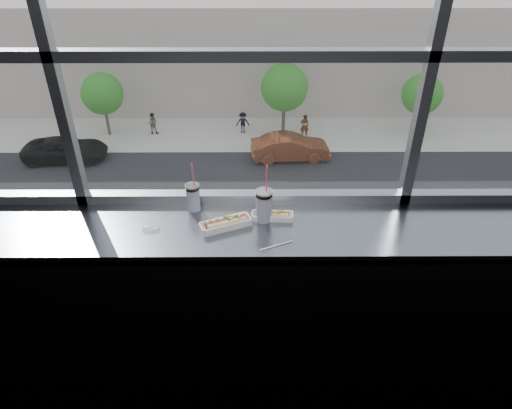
{
  "coord_description": "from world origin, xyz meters",
  "views": [
    {
      "loc": [
        0.06,
        -0.92,
        2.64
      ],
      "look_at": [
        0.07,
        1.23,
        1.25
      ],
      "focal_mm": 32.0,
      "sensor_mm": 36.0,
      "label": 1
    }
  ],
  "objects_px": {
    "soda_cup_left": "(193,196)",
    "soda_cup_right": "(264,204)",
    "car_near_b": "(100,213)",
    "car_far_b": "(291,144)",
    "pedestrian_a": "(152,121)",
    "tree_left": "(102,94)",
    "wrapper": "(150,227)",
    "hotdog_tray_right": "(272,215)",
    "pedestrian_c": "(305,124)",
    "pedestrian_b": "(243,121)",
    "car_near_d": "(428,216)",
    "tree_right": "(422,94)",
    "loose_straw": "(276,246)",
    "hotdog_tray_left": "(225,223)",
    "car_far_a": "(65,146)",
    "tree_center": "(284,88)"
  },
  "relations": [
    {
      "from": "car_near_d",
      "to": "pedestrian_a",
      "type": "bearing_deg",
      "value": 46.32
    },
    {
      "from": "car_near_d",
      "to": "tree_left",
      "type": "relative_size",
      "value": 1.29
    },
    {
      "from": "wrapper",
      "to": "tree_center",
      "type": "distance_m",
      "value": 29.72
    },
    {
      "from": "car_far_b",
      "to": "soda_cup_right",
      "type": "bearing_deg",
      "value": 169.89
    },
    {
      "from": "hotdog_tray_right",
      "to": "soda_cup_left",
      "type": "relative_size",
      "value": 0.76
    },
    {
      "from": "hotdog_tray_right",
      "to": "pedestrian_b",
      "type": "distance_m",
      "value": 30.54
    },
    {
      "from": "hotdog_tray_left",
      "to": "hotdog_tray_right",
      "type": "relative_size",
      "value": 1.25
    },
    {
      "from": "car_far_b",
      "to": "pedestrian_a",
      "type": "bearing_deg",
      "value": 62.07
    },
    {
      "from": "car_near_d",
      "to": "tree_left",
      "type": "xyz_separation_m",
      "value": [
        -18.93,
        12.0,
        2.01
      ]
    },
    {
      "from": "wrapper",
      "to": "tree_left",
      "type": "relative_size",
      "value": 0.02
    },
    {
      "from": "loose_straw",
      "to": "pedestrian_a",
      "type": "xyz_separation_m",
      "value": [
        -7.37,
        28.56,
        -11.13
      ]
    },
    {
      "from": "pedestrian_c",
      "to": "tree_left",
      "type": "distance_m",
      "value": 14.11
    },
    {
      "from": "tree_center",
      "to": "car_far_a",
      "type": "bearing_deg",
      "value": -164.21
    },
    {
      "from": "soda_cup_right",
      "to": "car_far_b",
      "type": "distance_m",
      "value": 26.71
    },
    {
      "from": "soda_cup_right",
      "to": "car_far_b",
      "type": "relative_size",
      "value": 0.06
    },
    {
      "from": "loose_straw",
      "to": "pedestrian_c",
      "type": "bearing_deg",
      "value": 58.8
    },
    {
      "from": "car_far_b",
      "to": "pedestrian_a",
      "type": "height_order",
      "value": "car_far_b"
    },
    {
      "from": "hotdog_tray_right",
      "to": "loose_straw",
      "type": "height_order",
      "value": "hotdog_tray_right"
    },
    {
      "from": "car_near_b",
      "to": "tree_center",
      "type": "relative_size",
      "value": 1.37
    },
    {
      "from": "soda_cup_left",
      "to": "car_near_b",
      "type": "height_order",
      "value": "soda_cup_left"
    },
    {
      "from": "hotdog_tray_right",
      "to": "car_far_b",
      "type": "distance_m",
      "value": 26.66
    },
    {
      "from": "loose_straw",
      "to": "wrapper",
      "type": "height_order",
      "value": "wrapper"
    },
    {
      "from": "car_near_b",
      "to": "hotdog_tray_left",
      "type": "bearing_deg",
      "value": -161.02
    },
    {
      "from": "pedestrian_b",
      "to": "tree_center",
      "type": "xyz_separation_m",
      "value": [
        2.89,
        -0.22,
        2.49
      ]
    },
    {
      "from": "soda_cup_left",
      "to": "soda_cup_right",
      "type": "height_order",
      "value": "soda_cup_right"
    },
    {
      "from": "wrapper",
      "to": "car_far_b",
      "type": "relative_size",
      "value": 0.02
    },
    {
      "from": "car_near_d",
      "to": "tree_center",
      "type": "distance_m",
      "value": 13.83
    },
    {
      "from": "hotdog_tray_right",
      "to": "pedestrian_c",
      "type": "distance_m",
      "value": 29.99
    },
    {
      "from": "hotdog_tray_left",
      "to": "loose_straw",
      "type": "height_order",
      "value": "hotdog_tray_left"
    },
    {
      "from": "car_far_b",
      "to": "pedestrian_a",
      "type": "distance_m",
      "value": 10.42
    },
    {
      "from": "wrapper",
      "to": "pedestrian_a",
      "type": "xyz_separation_m",
      "value": [
        -6.65,
        28.4,
        -11.14
      ]
    },
    {
      "from": "car_far_b",
      "to": "pedestrian_c",
      "type": "xyz_separation_m",
      "value": [
        1.23,
        3.45,
        -0.11
      ]
    },
    {
      "from": "pedestrian_a",
      "to": "pedestrian_c",
      "type": "bearing_deg",
      "value": 176.56
    },
    {
      "from": "wrapper",
      "to": "car_far_b",
      "type": "distance_m",
      "value": 26.82
    },
    {
      "from": "soda_cup_left",
      "to": "soda_cup_right",
      "type": "xyz_separation_m",
      "value": [
        0.42,
        -0.11,
        0.01
      ]
    },
    {
      "from": "car_far_b",
      "to": "tree_right",
      "type": "xyz_separation_m",
      "value": [
        9.27,
        4.0,
        1.81
      ]
    },
    {
      "from": "car_near_d",
      "to": "car_far_b",
      "type": "height_order",
      "value": "car_far_b"
    },
    {
      "from": "tree_left",
      "to": "wrapper",
      "type": "bearing_deg",
      "value": -70.89
    },
    {
      "from": "car_near_d",
      "to": "car_near_b",
      "type": "relative_size",
      "value": 0.83
    },
    {
      "from": "wrapper",
      "to": "pedestrian_a",
      "type": "relative_size",
      "value": 0.05
    },
    {
      "from": "hotdog_tray_right",
      "to": "car_near_b",
      "type": "bearing_deg",
      "value": 118.0
    },
    {
      "from": "soda_cup_right",
      "to": "tree_right",
      "type": "xyz_separation_m",
      "value": [
        11.55,
        28.21,
        -9.25
      ]
    },
    {
      "from": "soda_cup_left",
      "to": "soda_cup_right",
      "type": "relative_size",
      "value": 0.87
    },
    {
      "from": "car_far_a",
      "to": "tree_left",
      "type": "relative_size",
      "value": 1.29
    },
    {
      "from": "hotdog_tray_left",
      "to": "pedestrian_c",
      "type": "relative_size",
      "value": 0.15
    },
    {
      "from": "loose_straw",
      "to": "pedestrian_c",
      "type": "height_order",
      "value": "loose_straw"
    },
    {
      "from": "soda_cup_right",
      "to": "car_far_b",
      "type": "xyz_separation_m",
      "value": [
        2.27,
        24.21,
        -11.05
      ]
    },
    {
      "from": "wrapper",
      "to": "pedestrian_c",
      "type": "distance_m",
      "value": 30.17
    },
    {
      "from": "pedestrian_c",
      "to": "soda_cup_right",
      "type": "bearing_deg",
      "value": 82.77
    },
    {
      "from": "soda_cup_right",
      "to": "pedestrian_b",
      "type": "distance_m",
      "value": 30.58
    }
  ]
}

